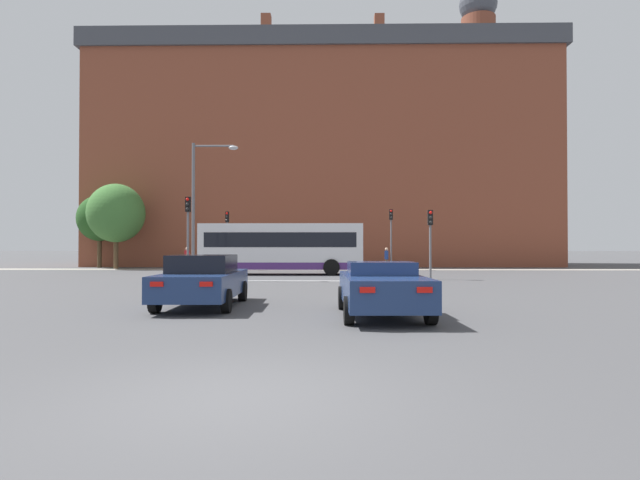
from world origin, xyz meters
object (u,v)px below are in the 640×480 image
bus_crossing_lead (282,247)px  traffic_light_near_left (188,224)px  car_roadster_right (382,288)px  street_lamp_junction (201,196)px  car_saloon_left (203,280)px  pedestrian_waiting (386,257)px  traffic_light_far_left (227,231)px  pedestrian_walking_west (323,257)px  pedestrian_walking_east (187,256)px  traffic_light_near_right (430,232)px  traffic_light_far_right (391,229)px

bus_crossing_lead → traffic_light_near_left: bearing=136.6°
car_roadster_right → street_lamp_junction: size_ratio=0.63×
car_saloon_left → pedestrian_waiting: 24.41m
street_lamp_junction → car_saloon_left: bearing=-75.4°
traffic_light_far_left → pedestrian_walking_west: traffic_light_far_left is taller
traffic_light_near_left → pedestrian_walking_west: traffic_light_near_left is taller
traffic_light_near_left → pedestrian_walking_east: size_ratio=2.59×
car_saloon_left → traffic_light_near_right: (9.09, 12.07, 1.74)m
traffic_light_near_left → pedestrian_walking_west: size_ratio=2.72×
pedestrian_waiting → traffic_light_near_left: bearing=-29.1°
car_saloon_left → traffic_light_near_left: bearing=106.4°
car_roadster_right → pedestrian_walking_west: bearing=92.6°
traffic_light_far_left → street_lamp_junction: street_lamp_junction is taller
traffic_light_near_left → pedestrian_waiting: traffic_light_near_left is taller
traffic_light_near_right → street_lamp_junction: bearing=-176.9°
car_saloon_left → bus_crossing_lead: bus_crossing_lead is taller
traffic_light_near_left → street_lamp_junction: (0.87, -0.59, 1.46)m
traffic_light_near_left → pedestrian_waiting: size_ratio=2.62×
traffic_light_near_left → traffic_light_far_right: size_ratio=0.96×
bus_crossing_lead → street_lamp_junction: size_ratio=1.41×
pedestrian_walking_east → pedestrian_walking_west: 10.47m
bus_crossing_lead → traffic_light_far_left: 7.59m
pedestrian_waiting → traffic_light_far_left: bearing=-70.4°
pedestrian_walking_east → traffic_light_far_right: bearing=-8.5°
car_roadster_right → traffic_light_far_right: (3.43, 25.09, 2.34)m
traffic_light_near_right → bus_crossing_lead: bearing=150.3°
pedestrian_waiting → pedestrian_walking_west: bearing=-83.5°
street_lamp_junction → bus_crossing_lead: bearing=55.7°
traffic_light_near_left → street_lamp_junction: street_lamp_junction is taller
pedestrian_walking_east → car_roadster_right: bearing=-70.6°
car_roadster_right → traffic_light_far_left: size_ratio=1.04×
pedestrian_waiting → pedestrian_walking_east: bearing=-75.1°
traffic_light_near_right → pedestrian_waiting: traffic_light_near_right is taller
bus_crossing_lead → pedestrian_walking_east: bus_crossing_lead is taller
traffic_light_far_left → street_lamp_junction: size_ratio=0.61×
traffic_light_near_right → street_lamp_junction: size_ratio=0.52×
car_saloon_left → traffic_light_near_right: 15.20m
pedestrian_walking_east → car_saloon_left: bearing=-79.1°
bus_crossing_lead → car_roadster_right: bearing=-167.2°
pedestrian_walking_east → bus_crossing_lead: bearing=-47.4°
bus_crossing_lead → traffic_light_far_left: (-4.65, 5.87, 1.23)m
car_roadster_right → bus_crossing_lead: bus_crossing_lead is taller
traffic_light_near_right → traffic_light_far_right: traffic_light_far_right is taller
traffic_light_far_right → pedestrian_waiting: (-0.37, -0.13, -2.07)m
traffic_light_far_right → pedestrian_waiting: traffic_light_far_right is taller
traffic_light_far_right → street_lamp_junction: size_ratio=0.64×
pedestrian_walking_west → car_saloon_left: bearing=142.3°
traffic_light_far_right → street_lamp_junction: 16.43m
bus_crossing_lead → pedestrian_walking_west: size_ratio=6.21×
car_saloon_left → car_roadster_right: car_saloon_left is taller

